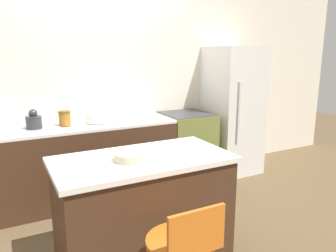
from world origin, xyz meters
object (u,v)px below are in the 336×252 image
object	(u,v)px
kettle	(34,121)
mixing_bowl	(98,118)
oven_range	(186,146)
refrigerator	(233,111)

from	to	relation	value
kettle	mixing_bowl	size ratio (longest dim) A/B	0.76
mixing_bowl	kettle	bearing A→B (deg)	180.00
oven_range	kettle	world-z (taller)	kettle
oven_range	refrigerator	world-z (taller)	refrigerator
mixing_bowl	refrigerator	bearing A→B (deg)	-0.42
kettle	mixing_bowl	xyz separation A→B (m)	(0.68, 0.00, -0.03)
refrigerator	kettle	world-z (taller)	refrigerator
kettle	mixing_bowl	distance (m)	0.68
oven_range	refrigerator	xyz separation A→B (m)	(0.74, -0.02, 0.43)
oven_range	mixing_bowl	world-z (taller)	mixing_bowl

